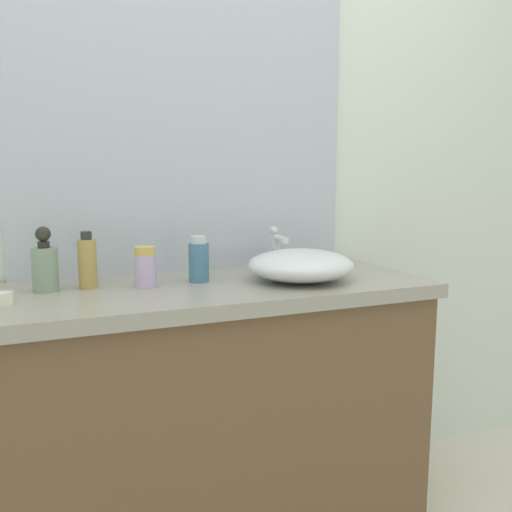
# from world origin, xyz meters

# --- Properties ---
(bathroom_wall_rear) EXTENTS (6.00, 0.06, 2.60)m
(bathroom_wall_rear) POSITION_xyz_m (0.00, 0.73, 1.30)
(bathroom_wall_rear) COLOR silver
(bathroom_wall_rear) RESTS_ON ground
(vanity_counter) EXTENTS (1.32, 0.52, 0.85)m
(vanity_counter) POSITION_xyz_m (0.03, 0.43, 0.43)
(vanity_counter) COLOR brown
(vanity_counter) RESTS_ON ground
(wall_mirror_panel) EXTENTS (1.13, 0.01, 1.13)m
(wall_mirror_panel) POSITION_xyz_m (0.03, 0.69, 1.42)
(wall_mirror_panel) COLOR #B2BCC6
(wall_mirror_panel) RESTS_ON vanity_counter
(sink_basin) EXTENTS (0.33, 0.32, 0.10)m
(sink_basin) POSITION_xyz_m (0.31, 0.39, 0.90)
(sink_basin) COLOR silver
(sink_basin) RESTS_ON vanity_counter
(faucet) EXTENTS (0.03, 0.11, 0.15)m
(faucet) POSITION_xyz_m (0.31, 0.57, 0.94)
(faucet) COLOR silver
(faucet) RESTS_ON vanity_counter
(soap_dispenser) EXTENTS (0.07, 0.07, 0.18)m
(soap_dispenser) POSITION_xyz_m (-0.42, 0.51, 0.93)
(soap_dispenser) COLOR gray
(soap_dispenser) RESTS_ON vanity_counter
(lotion_bottle) EXTENTS (0.06, 0.06, 0.14)m
(lotion_bottle) POSITION_xyz_m (0.01, 0.48, 0.92)
(lotion_bottle) COLOR teal
(lotion_bottle) RESTS_ON vanity_counter
(perfume_bottle) EXTENTS (0.06, 0.06, 0.12)m
(perfume_bottle) POSITION_xyz_m (-0.15, 0.46, 0.91)
(perfume_bottle) COLOR #BFA8D2
(perfume_bottle) RESTS_ON vanity_counter
(spray_can) EXTENTS (0.05, 0.05, 0.16)m
(spray_can) POSITION_xyz_m (-0.31, 0.51, 0.93)
(spray_can) COLOR #A98F48
(spray_can) RESTS_ON vanity_counter
(candle_jar) EXTENTS (0.05, 0.05, 0.03)m
(candle_jar) POSITION_xyz_m (-0.52, 0.39, 0.87)
(candle_jar) COLOR silver
(candle_jar) RESTS_ON vanity_counter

